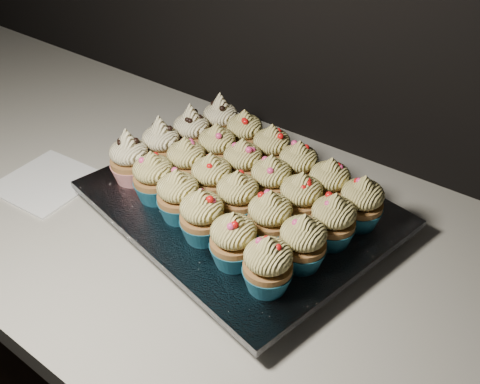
# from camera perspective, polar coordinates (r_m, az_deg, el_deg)

# --- Properties ---
(worktop) EXTENTS (2.44, 0.64, 0.04)m
(worktop) POSITION_cam_1_polar(r_m,az_deg,el_deg) (0.78, 5.49, -8.27)
(worktop) COLOR beige
(worktop) RESTS_ON cabinet
(napkin) EXTENTS (0.15, 0.15, 0.00)m
(napkin) POSITION_cam_1_polar(r_m,az_deg,el_deg) (0.96, -19.88, 1.00)
(napkin) COLOR white
(napkin) RESTS_ON worktop
(baking_tray) EXTENTS (0.45, 0.38, 0.02)m
(baking_tray) POSITION_cam_1_polar(r_m,az_deg,el_deg) (0.83, -0.00, -2.17)
(baking_tray) COLOR black
(baking_tray) RESTS_ON worktop
(foil_lining) EXTENTS (0.49, 0.41, 0.01)m
(foil_lining) POSITION_cam_1_polar(r_m,az_deg,el_deg) (0.81, -0.00, -1.24)
(foil_lining) COLOR silver
(foil_lining) RESTS_ON baking_tray
(cupcake_0) EXTENTS (0.06, 0.06, 0.10)m
(cupcake_0) POSITION_cam_1_polar(r_m,az_deg,el_deg) (0.85, -11.70, 3.49)
(cupcake_0) COLOR red
(cupcake_0) RESTS_ON foil_lining
(cupcake_1) EXTENTS (0.06, 0.06, 0.08)m
(cupcake_1) POSITION_cam_1_polar(r_m,az_deg,el_deg) (0.80, -9.20, 1.54)
(cupcake_1) COLOR #1C6984
(cupcake_1) RESTS_ON foil_lining
(cupcake_2) EXTENTS (0.06, 0.06, 0.08)m
(cupcake_2) POSITION_cam_1_polar(r_m,az_deg,el_deg) (0.76, -6.59, -0.41)
(cupcake_2) COLOR #1C6984
(cupcake_2) RESTS_ON foil_lining
(cupcake_3) EXTENTS (0.06, 0.06, 0.08)m
(cupcake_3) POSITION_cam_1_polar(r_m,az_deg,el_deg) (0.72, -4.06, -2.60)
(cupcake_3) COLOR #1C6984
(cupcake_3) RESTS_ON foil_lining
(cupcake_4) EXTENTS (0.06, 0.06, 0.08)m
(cupcake_4) POSITION_cam_1_polar(r_m,az_deg,el_deg) (0.69, -0.70, -5.17)
(cupcake_4) COLOR #1C6984
(cupcake_4) RESTS_ON foil_lining
(cupcake_5) EXTENTS (0.06, 0.06, 0.08)m
(cupcake_5) POSITION_cam_1_polar(r_m,az_deg,el_deg) (0.65, 2.98, -7.78)
(cupcake_5) COLOR #1C6984
(cupcake_5) RESTS_ON foil_lining
(cupcake_6) EXTENTS (0.06, 0.06, 0.10)m
(cupcake_6) POSITION_cam_1_polar(r_m,az_deg,el_deg) (0.88, -8.39, 4.98)
(cupcake_6) COLOR red
(cupcake_6) RESTS_ON foil_lining
(cupcake_7) EXTENTS (0.06, 0.06, 0.08)m
(cupcake_7) POSITION_cam_1_polar(r_m,az_deg,el_deg) (0.83, -5.72, 3.14)
(cupcake_7) COLOR #1C6984
(cupcake_7) RESTS_ON foil_lining
(cupcake_8) EXTENTS (0.06, 0.06, 0.08)m
(cupcake_8) POSITION_cam_1_polar(r_m,az_deg,el_deg) (0.79, -3.04, 1.39)
(cupcake_8) COLOR #1C6984
(cupcake_8) RESTS_ON foil_lining
(cupcake_9) EXTENTS (0.06, 0.06, 0.08)m
(cupcake_9) POSITION_cam_1_polar(r_m,az_deg,el_deg) (0.76, -0.26, -0.56)
(cupcake_9) COLOR #1C6984
(cupcake_9) RESTS_ON foil_lining
(cupcake_10) EXTENTS (0.06, 0.06, 0.08)m
(cupcake_10) POSITION_cam_1_polar(r_m,az_deg,el_deg) (0.72, 3.21, -2.79)
(cupcake_10) COLOR #1C6984
(cupcake_10) RESTS_ON foil_lining
(cupcake_11) EXTENTS (0.06, 0.06, 0.08)m
(cupcake_11) POSITION_cam_1_polar(r_m,az_deg,el_deg) (0.69, 6.69, -5.34)
(cupcake_11) COLOR #1C6984
(cupcake_11) RESTS_ON foil_lining
(cupcake_12) EXTENTS (0.06, 0.06, 0.10)m
(cupcake_12) POSITION_cam_1_polar(r_m,az_deg,el_deg) (0.90, -5.19, 6.34)
(cupcake_12) COLOR red
(cupcake_12) RESTS_ON foil_lining
(cupcake_13) EXTENTS (0.06, 0.06, 0.08)m
(cupcake_13) POSITION_cam_1_polar(r_m,az_deg,el_deg) (0.86, -2.45, 4.68)
(cupcake_13) COLOR #1C6984
(cupcake_13) RESTS_ON foil_lining
(cupcake_14) EXTENTS (0.06, 0.06, 0.08)m
(cupcake_14) POSITION_cam_1_polar(r_m,az_deg,el_deg) (0.82, 0.29, 2.98)
(cupcake_14) COLOR #1C6984
(cupcake_14) RESTS_ON foil_lining
(cupcake_15) EXTENTS (0.06, 0.06, 0.08)m
(cupcake_15) POSITION_cam_1_polar(r_m,az_deg,el_deg) (0.79, 3.32, 1.18)
(cupcake_15) COLOR #1C6984
(cupcake_15) RESTS_ON foil_lining
(cupcake_16) EXTENTS (0.06, 0.06, 0.08)m
(cupcake_16) POSITION_cam_1_polar(r_m,az_deg,el_deg) (0.76, 6.50, -0.72)
(cupcake_16) COLOR #1C6984
(cupcake_16) RESTS_ON foil_lining
(cupcake_17) EXTENTS (0.06, 0.06, 0.08)m
(cupcake_17) POSITION_cam_1_polar(r_m,az_deg,el_deg) (0.73, 9.87, -3.03)
(cupcake_17) COLOR #1C6984
(cupcake_17) RESTS_ON foil_lining
(cupcake_18) EXTENTS (0.06, 0.06, 0.10)m
(cupcake_18) POSITION_cam_1_polar(r_m,az_deg,el_deg) (0.93, -2.09, 7.58)
(cupcake_18) COLOR red
(cupcake_18) RESTS_ON foil_lining
(cupcake_19) EXTENTS (0.06, 0.06, 0.08)m
(cupcake_19) POSITION_cam_1_polar(r_m,az_deg,el_deg) (0.90, 0.48, 6.18)
(cupcake_19) COLOR #1C6984
(cupcake_19) RESTS_ON foil_lining
(cupcake_20) EXTENTS (0.06, 0.06, 0.08)m
(cupcake_20) POSITION_cam_1_polar(r_m,az_deg,el_deg) (0.86, 3.37, 4.55)
(cupcake_20) COLOR #1C6984
(cupcake_20) RESTS_ON foil_lining
(cupcake_21) EXTENTS (0.06, 0.06, 0.08)m
(cupcake_21) POSITION_cam_1_polar(r_m,az_deg,el_deg) (0.82, 6.22, 2.70)
(cupcake_21) COLOR #1C6984
(cupcake_21) RESTS_ON foil_lining
(cupcake_22) EXTENTS (0.06, 0.06, 0.08)m
(cupcake_22) POSITION_cam_1_polar(r_m,az_deg,el_deg) (0.79, 9.48, 0.82)
(cupcake_22) COLOR #1C6984
(cupcake_22) RESTS_ON foil_lining
(cupcake_23) EXTENTS (0.06, 0.06, 0.08)m
(cupcake_23) POSITION_cam_1_polar(r_m,az_deg,el_deg) (0.76, 12.80, -1.13)
(cupcake_23) COLOR #1C6984
(cupcake_23) RESTS_ON foil_lining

